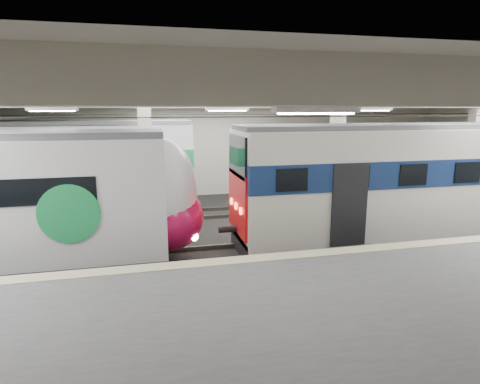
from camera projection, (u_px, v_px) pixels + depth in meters
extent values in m
cube|color=black|center=(240.00, 256.00, 13.94)|extent=(36.00, 24.00, 0.10)
cube|color=silver|center=(240.00, 90.00, 12.79)|extent=(36.00, 24.00, 0.20)
cube|color=beige|center=(199.00, 148.00, 22.89)|extent=(30.00, 0.10, 5.50)
cube|color=beige|center=(479.00, 345.00, 3.84)|extent=(30.00, 0.10, 5.50)
cube|color=#515153|center=(318.00, 346.00, 7.62)|extent=(30.00, 7.00, 1.10)
cube|color=beige|center=(268.00, 257.00, 10.60)|extent=(30.00, 0.50, 0.02)
cube|color=beige|center=(147.00, 167.00, 15.54)|extent=(0.50, 0.50, 5.50)
cube|color=beige|center=(336.00, 161.00, 17.35)|extent=(0.50, 0.50, 5.50)
cube|color=beige|center=(472.00, 156.00, 18.93)|extent=(0.50, 0.50, 5.50)
cube|color=beige|center=(240.00, 100.00, 12.85)|extent=(30.00, 18.00, 0.50)
cube|color=#59544C|center=(240.00, 252.00, 13.91)|extent=(30.00, 1.52, 0.16)
cube|color=#59544C|center=(213.00, 213.00, 19.15)|extent=(30.00, 1.52, 0.16)
cylinder|color=black|center=(240.00, 117.00, 12.96)|extent=(30.00, 0.03, 0.03)
cylinder|color=black|center=(212.00, 114.00, 18.20)|extent=(30.00, 0.03, 0.03)
cube|color=white|center=(256.00, 110.00, 11.01)|extent=(26.00, 8.40, 0.12)
ellipsoid|color=silver|center=(164.00, 193.00, 12.89)|extent=(2.13, 2.64, 3.54)
ellipsoid|color=#B20E43|center=(169.00, 216.00, 13.08)|extent=(2.26, 2.69, 2.17)
cylinder|color=#1C9B50|center=(69.00, 214.00, 11.02)|extent=(1.67, 0.06, 1.67)
cube|color=beige|center=(411.00, 179.00, 14.92)|extent=(13.22, 2.90, 3.76)
cube|color=navy|center=(412.00, 167.00, 14.83)|extent=(13.26, 2.96, 0.92)
cube|color=red|center=(238.00, 203.00, 13.53)|extent=(0.08, 2.46, 2.07)
cube|color=black|center=(237.00, 156.00, 13.20)|extent=(0.08, 2.32, 1.35)
cube|color=#4C4C51|center=(416.00, 126.00, 14.52)|extent=(13.22, 2.26, 0.16)
cube|color=black|center=(407.00, 232.00, 15.34)|extent=(13.22, 2.03, 0.70)
cube|color=silver|center=(25.00, 171.00, 16.87)|extent=(14.02, 3.19, 3.79)
cube|color=#1C9B50|center=(24.00, 159.00, 16.77)|extent=(14.06, 3.25, 0.80)
cube|color=#4C4C51|center=(20.00, 123.00, 16.46)|extent=(14.01, 2.69, 0.16)
cube|color=black|center=(30.00, 219.00, 17.30)|extent=(14.01, 2.89, 0.60)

